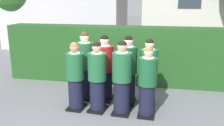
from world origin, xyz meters
name	(u,v)px	position (x,y,z in m)	size (l,w,h in m)	color
ground_plane	(109,111)	(0.00, 0.00, 0.00)	(60.00, 60.00, 0.00)	slate
student_front_row_0	(75,78)	(-0.78, 0.02, 0.74)	(0.40, 0.51, 1.55)	black
student_front_row_1	(97,79)	(-0.28, 0.02, 0.75)	(0.42, 0.52, 1.58)	black
student_front_row_2	(122,80)	(0.28, -0.01, 0.77)	(0.42, 0.53, 1.63)	black
student_front_row_3	(147,84)	(0.82, -0.03, 0.73)	(0.40, 0.45, 1.53)	black
student_rear_row_0	(85,67)	(-0.74, 0.66, 0.81)	(0.44, 0.54, 1.69)	black
student_in_red_blazer	(105,70)	(-0.24, 0.63, 0.78)	(0.42, 0.47, 1.63)	black
student_rear_row_2	(128,72)	(0.33, 0.56, 0.78)	(0.43, 0.48, 1.65)	black
student_rear_row_3	(148,74)	(0.81, 0.57, 0.75)	(0.41, 0.50, 1.59)	black
hedge	(123,55)	(0.00, 2.08, 0.84)	(7.00, 0.70, 1.67)	#214C1E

